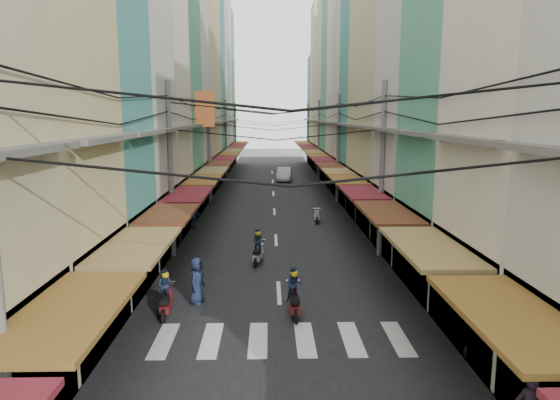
{
  "coord_description": "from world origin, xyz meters",
  "views": [
    {
      "loc": [
        -0.35,
        -19.97,
        6.64
      ],
      "look_at": [
        0.21,
        5.69,
        2.25
      ],
      "focal_mm": 32.0,
      "sensor_mm": 36.0,
      "label": 1
    }
  ],
  "objects": [
    {
      "name": "bicycle",
      "position": [
        7.35,
        1.75,
        0.0
      ],
      "size": [
        1.91,
        1.27,
        1.23
      ],
      "primitive_type": "imported",
      "rotation": [
        0.0,
        0.0,
        1.94
      ],
      "color": "black",
      "rests_on": "ground"
    },
    {
      "name": "pedestrians",
      "position": [
        -3.66,
        5.45,
        1.07
      ],
      "size": [
        12.2,
        26.72,
        2.24
      ],
      "color": "#291F2A",
      "rests_on": "ground"
    },
    {
      "name": "ground",
      "position": [
        0.0,
        0.0,
        0.0
      ],
      "size": [
        160.0,
        160.0,
        0.0
      ],
      "primitive_type": "plane",
      "color": "slate",
      "rests_on": "ground"
    },
    {
      "name": "parked_scooters",
      "position": [
        4.69,
        -2.76,
        0.46
      ],
      "size": [
        12.79,
        13.02,
        0.96
      ],
      "color": "black",
      "rests_on": "ground"
    },
    {
      "name": "crosswalk",
      "position": [
        -0.0,
        -6.0,
        0.03
      ],
      "size": [
        7.55,
        2.4,
        0.01
      ],
      "color": "silver",
      "rests_on": "ground"
    },
    {
      "name": "road",
      "position": [
        0.0,
        20.0,
        0.01
      ],
      "size": [
        10.0,
        80.0,
        0.02
      ],
      "primitive_type": "cube",
      "color": "black",
      "rests_on": "ground"
    },
    {
      "name": "building_row_left",
      "position": [
        -7.92,
        16.56,
        9.78
      ],
      "size": [
        7.8,
        67.67,
        23.7
      ],
      "color": "beige",
      "rests_on": "ground"
    },
    {
      "name": "moving_scooters",
      "position": [
        -0.8,
        -0.58,
        0.49
      ],
      "size": [
        6.8,
        16.43,
        1.67
      ],
      "color": "black",
      "rests_on": "ground"
    },
    {
      "name": "utility_poles",
      "position": [
        0.0,
        15.01,
        6.59
      ],
      "size": [
        10.2,
        66.13,
        8.2
      ],
      "color": "gray",
      "rests_on": "ground"
    },
    {
      "name": "building_row_right",
      "position": [
        7.92,
        16.45,
        9.41
      ],
      "size": [
        7.8,
        68.98,
        22.59
      ],
      "color": "teal",
      "rests_on": "ground"
    },
    {
      "name": "market_umbrella",
      "position": [
        6.29,
        -3.7,
        2.29
      ],
      "size": [
        2.46,
        2.46,
        2.6
      ],
      "color": "#B2B2B7",
      "rests_on": "ground"
    },
    {
      "name": "sidewalk_right",
      "position": [
        6.5,
        20.0,
        0.03
      ],
      "size": [
        3.0,
        80.0,
        0.06
      ],
      "primitive_type": "cube",
      "color": "slate",
      "rests_on": "ground"
    },
    {
      "name": "white_car",
      "position": [
        1.2,
        30.55,
        0.0
      ],
      "size": [
        4.86,
        2.24,
        1.67
      ],
      "primitive_type": "imported",
      "rotation": [
        0.0,
        0.0,
        -0.08
      ],
      "color": "silver",
      "rests_on": "ground"
    },
    {
      "name": "sidewalk_left",
      "position": [
        -6.5,
        20.0,
        0.03
      ],
      "size": [
        3.0,
        80.0,
        0.06
      ],
      "primitive_type": "cube",
      "color": "slate",
      "rests_on": "ground"
    },
    {
      "name": "traffic_sign",
      "position": [
        5.81,
        -2.49,
        2.32
      ],
      "size": [
        0.1,
        0.69,
        3.15
      ],
      "color": "gray",
      "rests_on": "ground"
    }
  ]
}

